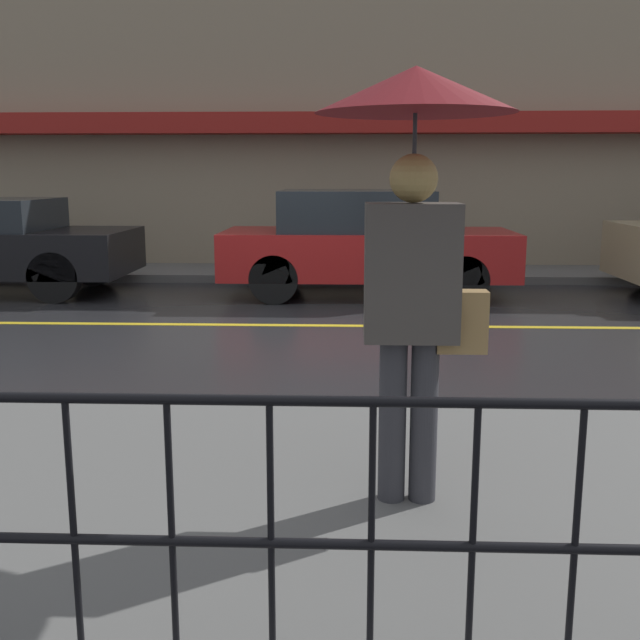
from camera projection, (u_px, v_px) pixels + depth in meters
name	position (u px, v px, depth m)	size (l,w,h in m)	color
ground_plane	(285.00, 325.00, 8.73)	(80.00, 80.00, 0.00)	#262628
sidewalk_near	(202.00, 503.00, 3.87)	(28.00, 3.09, 0.13)	#60605E
sidewalk_far	(306.00, 273.00, 12.86)	(28.00, 1.65, 0.13)	#60605E
lane_marking	(285.00, 325.00, 8.73)	(25.20, 0.12, 0.01)	gold
building_storefront	(308.00, 88.00, 13.19)	(28.00, 0.85, 6.52)	gray
railing_foreground	(120.00, 492.00, 2.48)	(12.00, 0.04, 0.92)	black
pedestrian	(415.00, 182.00, 3.48)	(0.93, 0.93, 2.10)	#333338
car_red	(364.00, 243.00, 10.77)	(4.13, 1.76, 1.51)	maroon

